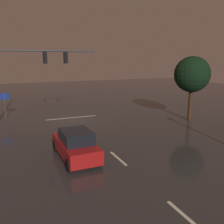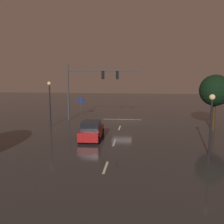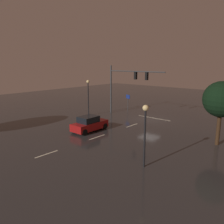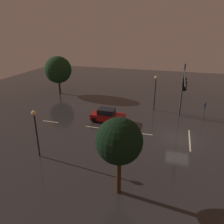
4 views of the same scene
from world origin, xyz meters
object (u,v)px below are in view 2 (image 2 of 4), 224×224
at_px(traffic_signal_assembly, 90,82).
at_px(street_lamp_right_kerb, 50,95).
at_px(tree_left_near, 215,91).
at_px(route_sign, 81,103).
at_px(street_lamp_left_kerb, 211,112).
at_px(car_approaching, 91,131).

height_order(traffic_signal_assembly, street_lamp_right_kerb, traffic_signal_assembly).
bearing_deg(tree_left_near, traffic_signal_assembly, -16.44).
bearing_deg(tree_left_near, street_lamp_right_kerb, -1.64).
xyz_separation_m(street_lamp_right_kerb, tree_left_near, (-17.96, 0.51, 0.69)).
bearing_deg(route_sign, street_lamp_right_kerb, 72.21).
bearing_deg(tree_left_near, street_lamp_left_kerb, 73.27).
bearing_deg(tree_left_near, car_approaching, 21.23).
relative_size(traffic_signal_assembly, tree_left_near, 1.52).
xyz_separation_m(traffic_signal_assembly, tree_left_near, (-13.96, 4.12, -0.67)).
bearing_deg(traffic_signal_assembly, tree_left_near, 163.56).
xyz_separation_m(car_approaching, tree_left_near, (-12.21, -4.74, 3.46)).
distance_m(car_approaching, street_lamp_left_kerb, 10.65).
height_order(traffic_signal_assembly, tree_left_near, traffic_signal_assembly).
bearing_deg(route_sign, traffic_signal_assembly, 122.54).
bearing_deg(traffic_signal_assembly, route_sign, -57.46).
distance_m(route_sign, tree_left_near, 17.53).
relative_size(car_approaching, street_lamp_right_kerb, 0.86).
relative_size(traffic_signal_assembly, car_approaching, 2.05).
distance_m(traffic_signal_assembly, car_approaching, 9.93).
relative_size(route_sign, tree_left_near, 0.43).
bearing_deg(street_lamp_left_kerb, street_lamp_right_kerb, -30.06).
relative_size(traffic_signal_assembly, route_sign, 3.51).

